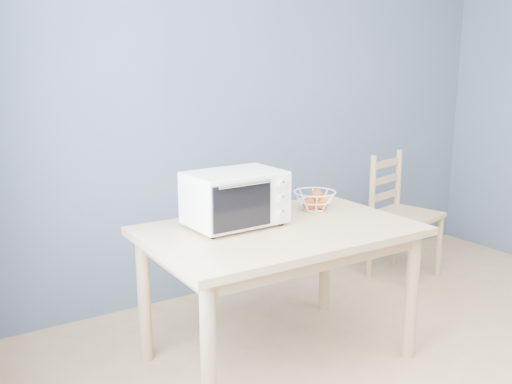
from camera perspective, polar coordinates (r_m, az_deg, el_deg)
dining_table at (r=3.02m, az=2.33°, el=-5.38°), size 1.40×0.90×0.75m
toaster_oven at (r=2.96m, az=-2.43°, el=-0.61°), size 0.51×0.38×0.29m
fruit_basket at (r=3.32m, az=5.88°, el=-0.78°), size 0.30×0.30×0.13m
dining_chair at (r=4.42m, az=14.27°, el=-2.41°), size 0.53×0.53×0.93m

